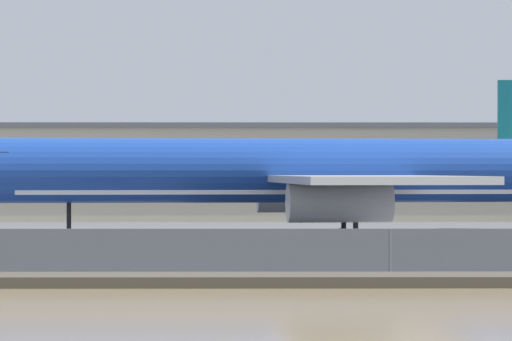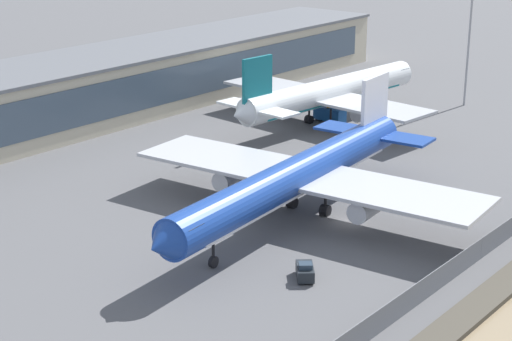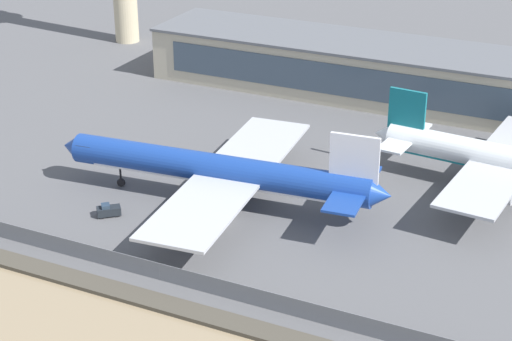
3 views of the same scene
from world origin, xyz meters
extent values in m
plane|color=#565659|center=(0.00, 0.00, 0.00)|extent=(500.00, 500.00, 0.00)
cube|color=#474238|center=(0.00, -20.50, 0.25)|extent=(320.00, 3.00, 0.50)
cube|color=slate|center=(0.00, -16.00, 1.17)|extent=(280.00, 0.08, 2.35)
cylinder|color=slate|center=(0.00, -16.00, 1.17)|extent=(0.10, 0.10, 2.35)
cylinder|color=#193D93|center=(-3.23, 5.06, 5.20)|extent=(44.11, 8.31, 4.25)
cube|color=silver|center=(-3.23, 5.06, 4.03)|extent=(37.47, 6.85, 0.76)
cube|color=#B7BABF|center=(-0.07, -5.23, 4.67)|extent=(11.58, 21.88, 0.42)
cube|color=#B7BABF|center=(-2.03, 15.75, 4.67)|extent=(11.58, 21.88, 0.42)
cylinder|color=#B7BABF|center=(-1.53, -3.67, 3.29)|extent=(6.34, 2.90, 2.34)
cylinder|color=#B7BABF|center=(-3.18, 13.95, 3.29)|extent=(6.34, 2.90, 2.34)
cylinder|color=black|center=(-18.53, 3.63, 1.84)|extent=(0.30, 0.30, 2.48)
cylinder|color=black|center=(-18.53, 3.63, 0.59)|extent=(1.23, 0.58, 1.19)
cylinder|color=black|center=(0.04, 3.12, 1.84)|extent=(0.34, 0.34, 2.48)
cylinder|color=black|center=(0.04, 3.12, 0.59)|extent=(1.45, 1.08, 1.37)
cylinder|color=black|center=(-0.38, 7.56, 1.84)|extent=(0.34, 0.34, 2.48)
cylinder|color=black|center=(-0.38, 7.56, 0.59)|extent=(1.45, 1.08, 1.37)
cone|color=white|center=(13.67, 27.35, 5.12)|extent=(3.04, 3.99, 3.76)
cube|color=#1E2328|center=(-14.85, -4.88, 0.75)|extent=(3.47, 3.30, 1.11)
cube|color=#283847|center=(-15.15, -5.15, 1.55)|extent=(1.68, 1.70, 0.50)
cylinder|color=black|center=(-15.16, -6.05, 0.35)|extent=(0.67, 0.62, 0.70)
cylinder|color=black|center=(-16.05, -5.02, 0.35)|extent=(0.67, 0.62, 0.70)
cylinder|color=black|center=(-13.66, -4.75, 0.35)|extent=(0.67, 0.62, 0.70)
cylinder|color=black|center=(-14.55, -3.72, 0.35)|extent=(0.67, 0.62, 0.70)
cube|color=#BCB299|center=(19.63, 56.69, 4.80)|extent=(119.53, 17.72, 9.61)
cube|color=#3D4C5B|center=(19.63, 47.76, 5.28)|extent=(109.97, 0.16, 5.77)
cube|color=#5B5E63|center=(19.63, 56.69, 9.86)|extent=(120.13, 18.32, 0.50)
camera|label=1|loc=(-7.01, -74.87, 5.12)|focal=85.00mm
camera|label=2|loc=(-75.63, -48.50, 36.00)|focal=60.00mm
camera|label=3|loc=(47.92, -89.74, 54.97)|focal=60.00mm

